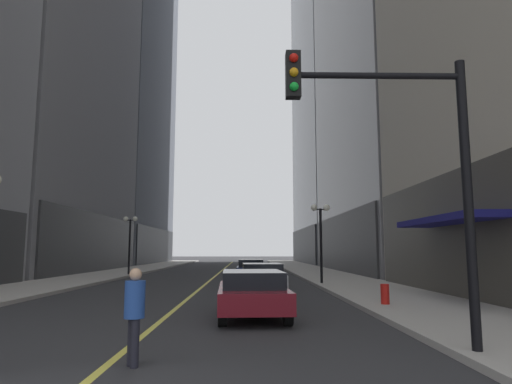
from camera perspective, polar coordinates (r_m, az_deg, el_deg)
The scene contains 15 objects.
ground_plane at distance 39.46m, azimuth -4.66°, elevation -10.24°, with size 200.00×200.00×0.00m, color #2D2D30.
sidewalk_left at distance 40.79m, azimuth -16.48°, elevation -9.76°, with size 4.50×78.00×0.15m, color #ADA8A0.
sidewalk_right at distance 39.84m, azimuth 7.46°, elevation -10.07°, with size 4.50×78.00×0.15m, color #ADA8A0.
lane_centre_stripe at distance 39.46m, azimuth -4.66°, elevation -10.23°, with size 0.16×70.00×0.01m, color #E5D64C.
building_left_far at distance 73.88m, azimuth -17.56°, elevation 17.09°, with size 14.45×26.00×64.58m.
building_right_far at distance 75.94m, azimuth 10.22°, elevation 22.56°, with size 11.44×26.00×79.77m.
storefront_awning_right at distance 17.73m, azimuth 23.39°, elevation -3.38°, with size 1.60×6.34×3.12m.
car_maroon at distance 13.16m, azimuth -0.51°, elevation -12.66°, with size 2.08×4.73×1.32m.
car_silver at distance 20.45m, azimuth 0.75°, elevation -10.82°, with size 2.05×4.13×1.32m.
car_navy at distance 29.30m, azimuth -0.64°, elevation -9.81°, with size 1.82×4.74×1.32m.
pedestrian_in_blue_hoodie at distance 7.96m, azimuth -15.35°, elevation -14.27°, with size 0.47×0.47×1.61m.
traffic_light_near_right at distance 8.76m, azimuth 19.09°, elevation 5.01°, with size 3.43×0.35×5.65m.
street_lamp_left_far at distance 34.61m, azimuth -15.87°, elevation -4.97°, with size 1.06×0.36×4.43m.
street_lamp_right_mid at distance 24.72m, azimuth 8.30°, elevation -4.28°, with size 1.06×0.36×4.43m.
fire_hydrant_right at distance 15.61m, azimuth 16.24°, elevation -12.74°, with size 0.28×0.28×0.80m, color red.
Camera 1 is at (2.33, -4.35, 1.91)m, focal length 31.15 mm.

